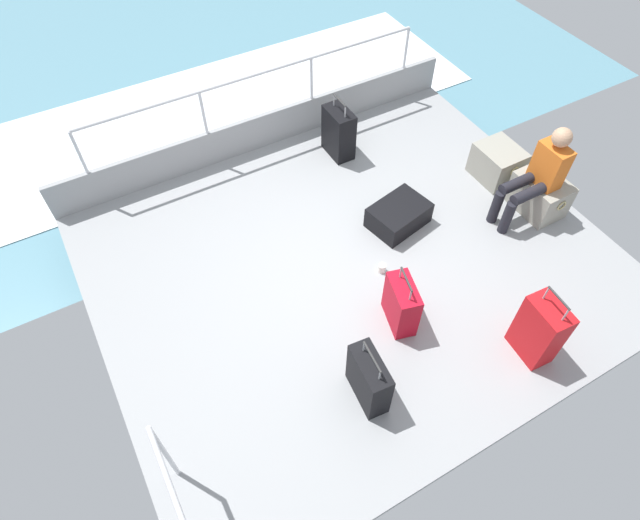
% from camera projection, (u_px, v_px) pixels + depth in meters
% --- Properties ---
extents(ground_plane, '(4.40, 5.20, 0.06)m').
position_uv_depth(ground_plane, '(354.00, 263.00, 5.63)').
color(ground_plane, '#939699').
extents(gunwale_port, '(0.06, 5.20, 0.45)m').
position_uv_depth(gunwale_port, '(263.00, 130.00, 6.60)').
color(gunwale_port, '#939699').
rests_on(gunwale_port, ground_plane).
extents(railing_port, '(0.04, 4.20, 1.02)m').
position_uv_depth(railing_port, '(259.00, 91.00, 6.17)').
color(railing_port, silver).
rests_on(railing_port, ground_plane).
extents(stair_rail_starboard, '(0.94, 0.04, 0.97)m').
position_uv_depth(stair_rail_starboard, '(182.00, 504.00, 3.51)').
color(stair_rail_starboard, silver).
rests_on(stair_rail_starboard, ground_plane).
extents(sea_wake, '(12.00, 12.00, 0.01)m').
position_uv_depth(sea_wake, '(224.00, 108.00, 7.82)').
color(sea_wake, '#598C9E').
rests_on(sea_wake, ground_plane).
extents(cargo_crate_0, '(0.55, 0.44, 0.40)m').
position_uv_depth(cargo_crate_0, '(497.00, 163.00, 6.26)').
color(cargo_crate_0, gray).
rests_on(cargo_crate_0, ground_plane).
extents(cargo_crate_1, '(0.61, 0.42, 0.42)m').
position_uv_depth(cargo_crate_1, '(539.00, 194.00, 5.93)').
color(cargo_crate_1, gray).
rests_on(cargo_crate_1, ground_plane).
extents(passenger_seated, '(0.34, 0.66, 1.12)m').
position_uv_depth(passenger_seated, '(538.00, 174.00, 5.57)').
color(passenger_seated, orange).
rests_on(passenger_seated, ground_plane).
extents(suitcase_0, '(0.46, 0.31, 0.66)m').
position_uv_depth(suitcase_0, '(401.00, 304.00, 4.95)').
color(suitcase_0, '#B70C1E').
rests_on(suitcase_0, ground_plane).
extents(suitcase_1, '(0.56, 0.70, 0.26)m').
position_uv_depth(suitcase_1, '(399.00, 215.00, 5.84)').
color(suitcase_1, black).
rests_on(suitcase_1, ground_plane).
extents(suitcase_2, '(0.41, 0.27, 0.85)m').
position_uv_depth(suitcase_2, '(539.00, 330.00, 4.69)').
color(suitcase_2, red).
rests_on(suitcase_2, ground_plane).
extents(suitcase_3, '(0.48, 0.24, 0.67)m').
position_uv_depth(suitcase_3, '(369.00, 379.00, 4.48)').
color(suitcase_3, black).
rests_on(suitcase_3, ground_plane).
extents(suitcase_4, '(0.42, 0.25, 0.77)m').
position_uv_depth(suitcase_4, '(339.00, 132.00, 6.44)').
color(suitcase_4, black).
rests_on(suitcase_4, ground_plane).
extents(paper_cup, '(0.08, 0.08, 0.10)m').
position_uv_depth(paper_cup, '(382.00, 268.00, 5.49)').
color(paper_cup, white).
rests_on(paper_cup, ground_plane).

